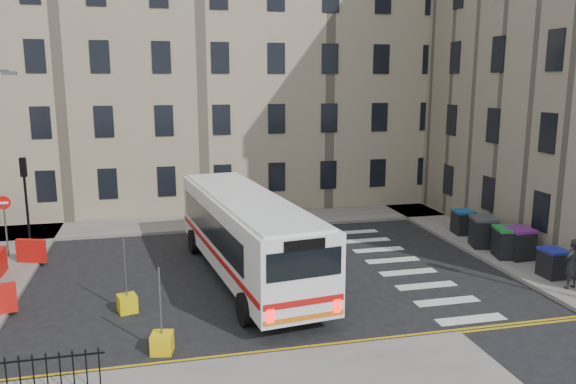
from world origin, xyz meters
name	(u,v)px	position (x,y,z in m)	size (l,w,h in m)	color
ground	(307,270)	(0.00, 0.00, 0.00)	(120.00, 120.00, 0.00)	black
pavement_north	(158,226)	(-6.00, 8.60, 0.07)	(36.00, 3.20, 0.15)	slate
pavement_east	(453,231)	(9.00, 4.00, 0.07)	(2.40, 26.00, 0.15)	slate
terrace_north	(135,67)	(-7.00, 15.50, 8.62)	(38.30, 10.80, 17.20)	gray
traffic_light_nw	(25,187)	(-12.00, 6.50, 2.87)	(0.28, 0.22, 4.10)	black
no_entry_north	(4,213)	(-12.50, 4.50, 2.08)	(0.60, 0.08, 3.00)	#595B5E
roadworks_barriers	(0,273)	(-11.84, 0.50, 0.65)	(1.66, 6.26, 1.00)	red
bus	(247,232)	(-2.57, -0.29, 1.88)	(4.31, 12.26, 3.26)	white
wheelie_bin_a	(553,263)	(9.13, -3.39, 0.72)	(0.89, 1.03, 1.13)	black
wheelie_bin_b	(518,243)	(9.26, -0.96, 0.83)	(1.13, 1.28, 1.35)	black
wheelie_bin_c	(507,242)	(8.88, -0.74, 0.83)	(1.33, 1.44, 1.34)	black
wheelie_bin_d	(483,232)	(8.77, 0.95, 0.86)	(1.42, 1.54, 1.41)	black
wheelie_bin_e	(463,222)	(9.03, 3.19, 0.76)	(1.05, 1.18, 1.20)	black
pedestrian	(572,264)	(8.92, -4.63, 1.10)	(0.69, 0.46, 1.90)	black
bollard_yellow	(127,304)	(-7.11, -2.73, 0.30)	(0.60, 0.60, 0.60)	#D6BD0B
bollard_chevron	(162,343)	(-5.99, -6.00, 0.30)	(0.60, 0.60, 0.60)	yellow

